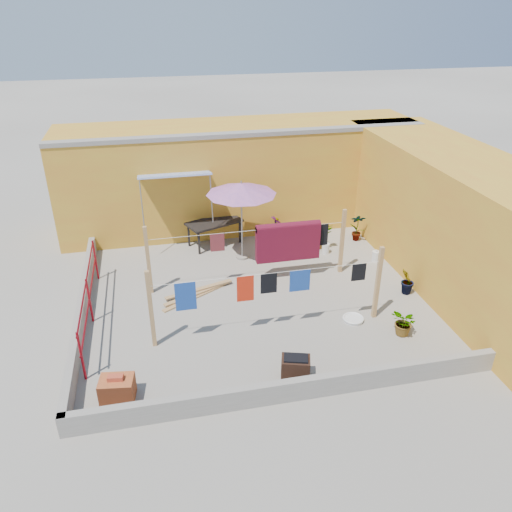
# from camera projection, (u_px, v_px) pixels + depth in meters

# --- Properties ---
(ground) EXTENTS (80.00, 80.00, 0.00)m
(ground) POSITION_uv_depth(u_px,v_px,m) (256.00, 297.00, 12.32)
(ground) COLOR #9E998E
(ground) RESTS_ON ground
(wall_back) EXTENTS (11.00, 3.27, 3.21)m
(wall_back) POSITION_uv_depth(u_px,v_px,m) (239.00, 175.00, 15.74)
(wall_back) COLOR gold
(wall_back) RESTS_ON ground
(wall_right) EXTENTS (2.40, 9.00, 3.20)m
(wall_right) POSITION_uv_depth(u_px,v_px,m) (457.00, 220.00, 12.56)
(wall_right) COLOR gold
(wall_right) RESTS_ON ground
(parapet_front) EXTENTS (8.30, 0.16, 0.44)m
(parapet_front) POSITION_uv_depth(u_px,v_px,m) (297.00, 389.00, 9.11)
(parapet_front) COLOR gray
(parapet_front) RESTS_ON ground
(parapet_left) EXTENTS (0.16, 7.30, 0.44)m
(parapet_left) POSITION_uv_depth(u_px,v_px,m) (82.00, 309.00, 11.44)
(parapet_left) COLOR gray
(parapet_left) RESTS_ON ground
(red_railing) EXTENTS (0.05, 4.20, 1.10)m
(red_railing) POSITION_uv_depth(u_px,v_px,m) (88.00, 294.00, 11.08)
(red_railing) COLOR maroon
(red_railing) RESTS_ON ground
(clothesline_rig) EXTENTS (5.09, 2.35, 1.80)m
(clothesline_rig) POSITION_uv_depth(u_px,v_px,m) (283.00, 248.00, 12.48)
(clothesline_rig) COLOR tan
(clothesline_rig) RESTS_ON ground
(patio_umbrella) EXTENTS (2.26, 2.26, 2.29)m
(patio_umbrella) POSITION_uv_depth(u_px,v_px,m) (241.00, 189.00, 13.26)
(patio_umbrella) COLOR gray
(patio_umbrella) RESTS_ON ground
(outdoor_table) EXTENTS (1.77, 1.33, 0.74)m
(outdoor_table) POSITION_uv_depth(u_px,v_px,m) (214.00, 224.00, 14.68)
(outdoor_table) COLOR black
(outdoor_table) RESTS_ON ground
(brick_stack) EXTENTS (0.67, 0.53, 0.54)m
(brick_stack) POSITION_uv_depth(u_px,v_px,m) (117.00, 389.00, 9.10)
(brick_stack) COLOR #B45029
(brick_stack) RESTS_ON ground
(lumber_pile) EXTENTS (1.83, 1.08, 0.12)m
(lumber_pile) POSITION_uv_depth(u_px,v_px,m) (196.00, 293.00, 12.37)
(lumber_pile) COLOR tan
(lumber_pile) RESTS_ON ground
(brazier) EXTENTS (0.63, 0.51, 0.50)m
(brazier) POSITION_uv_depth(u_px,v_px,m) (296.00, 368.00, 9.61)
(brazier) COLOR #311C13
(brazier) RESTS_ON ground
(white_basin) EXTENTS (0.49, 0.49, 0.09)m
(white_basin) POSITION_uv_depth(u_px,v_px,m) (353.00, 319.00, 11.41)
(white_basin) COLOR silver
(white_basin) RESTS_ON ground
(water_jug_a) EXTENTS (0.22, 0.22, 0.34)m
(water_jug_a) POSITION_uv_depth(u_px,v_px,m) (326.00, 248.00, 14.39)
(water_jug_a) COLOR silver
(water_jug_a) RESTS_ON ground
(water_jug_b) EXTENTS (0.22, 0.22, 0.34)m
(water_jug_b) POSITION_uv_depth(u_px,v_px,m) (376.00, 256.00, 13.95)
(water_jug_b) COLOR silver
(water_jug_b) RESTS_ON ground
(green_hose) EXTENTS (0.46, 0.46, 0.07)m
(green_hose) POSITION_uv_depth(u_px,v_px,m) (301.00, 252.00, 14.44)
(green_hose) COLOR #18701C
(green_hose) RESTS_ON ground
(plant_back_a) EXTENTS (0.71, 0.61, 0.78)m
(plant_back_a) POSITION_uv_depth(u_px,v_px,m) (320.00, 235.00, 14.63)
(plant_back_a) COLOR #1D5819
(plant_back_a) RESTS_ON ground
(plant_back_b) EXTENTS (0.46, 0.46, 0.72)m
(plant_back_b) POSITION_uv_depth(u_px,v_px,m) (276.00, 228.00, 15.18)
(plant_back_b) COLOR #1D5819
(plant_back_b) RESTS_ON ground
(plant_right_a) EXTENTS (0.52, 0.42, 0.87)m
(plant_right_a) POSITION_uv_depth(u_px,v_px,m) (357.00, 227.00, 15.03)
(plant_right_a) COLOR #1D5819
(plant_right_a) RESTS_ON ground
(plant_right_b) EXTENTS (0.49, 0.51, 0.72)m
(plant_right_b) POSITION_uv_depth(u_px,v_px,m) (407.00, 281.00, 12.29)
(plant_right_b) COLOR #1D5819
(plant_right_b) RESTS_ON ground
(plant_right_c) EXTENTS (0.54, 0.61, 0.63)m
(plant_right_c) POSITION_uv_depth(u_px,v_px,m) (405.00, 323.00, 10.80)
(plant_right_c) COLOR #1D5819
(plant_right_c) RESTS_ON ground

